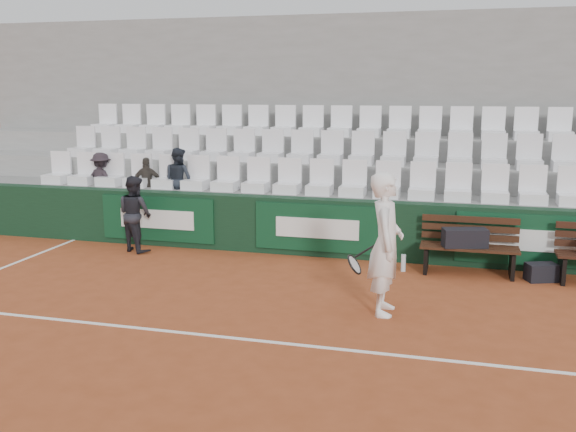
% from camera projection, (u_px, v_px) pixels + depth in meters
% --- Properties ---
extents(ground, '(80.00, 80.00, 0.00)m').
position_uv_depth(ground, '(262.00, 341.00, 7.42)').
color(ground, '#964321').
rests_on(ground, ground).
extents(court_baseline, '(18.00, 0.06, 0.01)m').
position_uv_depth(court_baseline, '(262.00, 341.00, 7.42)').
color(court_baseline, white).
rests_on(court_baseline, ground).
extents(back_barrier, '(18.00, 0.34, 1.00)m').
position_uv_depth(back_barrier, '(334.00, 228.00, 11.08)').
color(back_barrier, '#10311C').
rests_on(back_barrier, ground).
extents(grandstand_tier_front, '(18.00, 0.95, 1.00)m').
position_uv_depth(grandstand_tier_front, '(337.00, 221.00, 11.70)').
color(grandstand_tier_front, gray).
rests_on(grandstand_tier_front, ground).
extents(grandstand_tier_mid, '(18.00, 0.95, 1.45)m').
position_uv_depth(grandstand_tier_mid, '(347.00, 200.00, 12.55)').
color(grandstand_tier_mid, gray).
rests_on(grandstand_tier_mid, ground).
extents(grandstand_tier_back, '(18.00, 0.95, 1.90)m').
position_uv_depth(grandstand_tier_back, '(355.00, 182.00, 13.41)').
color(grandstand_tier_back, gray).
rests_on(grandstand_tier_back, ground).
extents(grandstand_rear_wall, '(18.00, 0.30, 4.40)m').
position_uv_depth(grandstand_rear_wall, '(360.00, 120.00, 13.76)').
color(grandstand_rear_wall, gray).
rests_on(grandstand_rear_wall, ground).
extents(seat_row_front, '(11.90, 0.44, 0.63)m').
position_uv_depth(seat_row_front, '(336.00, 178.00, 11.37)').
color(seat_row_front, white).
rests_on(seat_row_front, grandstand_tier_front).
extents(seat_row_mid, '(11.90, 0.44, 0.63)m').
position_uv_depth(seat_row_mid, '(346.00, 148.00, 12.18)').
color(seat_row_mid, silver).
rests_on(seat_row_mid, grandstand_tier_mid).
extents(seat_row_back, '(11.90, 0.44, 0.63)m').
position_uv_depth(seat_row_back, '(354.00, 121.00, 13.00)').
color(seat_row_back, white).
rests_on(seat_row_back, grandstand_tier_back).
extents(bench_left, '(1.50, 0.56, 0.45)m').
position_uv_depth(bench_left, '(468.00, 260.00, 10.06)').
color(bench_left, '#381D10').
rests_on(bench_left, ground).
extents(sports_bag_left, '(0.72, 0.46, 0.29)m').
position_uv_depth(sports_bag_left, '(465.00, 238.00, 9.96)').
color(sports_bag_left, black).
rests_on(sports_bag_left, bench_left).
extents(sports_bag_ground, '(0.51, 0.41, 0.27)m').
position_uv_depth(sports_bag_ground, '(541.00, 272.00, 9.72)').
color(sports_bag_ground, black).
rests_on(sports_bag_ground, ground).
extents(water_bottle_near, '(0.08, 0.08, 0.28)m').
position_uv_depth(water_bottle_near, '(403.00, 263.00, 10.22)').
color(water_bottle_near, silver).
rests_on(water_bottle_near, ground).
extents(water_bottle_far, '(0.06, 0.06, 0.22)m').
position_uv_depth(water_bottle_far, '(555.00, 275.00, 9.65)').
color(water_bottle_far, silver).
rests_on(water_bottle_far, ground).
extents(tennis_player, '(0.74, 0.70, 1.85)m').
position_uv_depth(tennis_player, '(386.00, 244.00, 8.19)').
color(tennis_player, white).
rests_on(tennis_player, ground).
extents(ball_kid, '(0.82, 0.74, 1.36)m').
position_uv_depth(ball_kid, '(135.00, 214.00, 11.41)').
color(ball_kid, black).
rests_on(ball_kid, ground).
extents(spectator_a, '(0.76, 0.52, 1.08)m').
position_uv_depth(spectator_a, '(100.00, 157.00, 12.58)').
color(spectator_a, black).
rests_on(spectator_a, grandstand_tier_front).
extents(spectator_b, '(0.64, 0.42, 1.02)m').
position_uv_depth(spectator_b, '(146.00, 160.00, 12.33)').
color(spectator_b, '#35302B').
rests_on(spectator_b, grandstand_tier_front).
extents(spectator_c, '(0.73, 0.66, 1.22)m').
position_uv_depth(spectator_c, '(178.00, 156.00, 12.14)').
color(spectator_c, '#1E242E').
rests_on(spectator_c, grandstand_tier_front).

